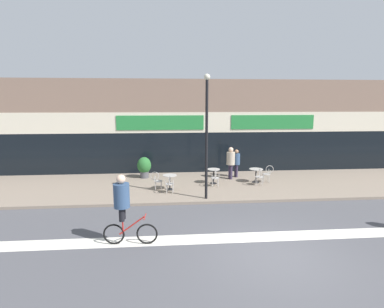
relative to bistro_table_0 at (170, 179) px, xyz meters
name	(u,v)px	position (x,y,z in m)	size (l,w,h in m)	color
ground_plane	(274,256)	(2.89, -6.41, -0.63)	(120.00, 120.00, 0.00)	#4C4C51
sidewalk_slab	(225,185)	(2.89, 0.84, -0.57)	(40.00, 5.50, 0.12)	gray
storefront_facade	(212,125)	(2.89, 5.55, 2.17)	(40.00, 4.06, 5.63)	#7F6656
bike_lane_stripe	(261,237)	(2.89, -5.18, -0.63)	(36.00, 0.70, 0.01)	silver
bistro_table_0	(170,179)	(0.00, 0.00, 0.00)	(0.68, 0.68, 0.72)	black
bistro_table_1	(214,173)	(2.27, 0.92, 0.03)	(0.65, 0.65, 0.77)	black
bistro_table_2	(256,173)	(4.54, 0.96, 0.01)	(0.71, 0.71, 0.73)	black
cafe_chair_0_near	(170,183)	(-0.01, -0.63, 0.00)	(0.45, 0.60, 0.90)	#B7B2AD
cafe_chair_0_side	(157,179)	(-0.63, 0.00, 0.00)	(0.59, 0.42, 0.90)	#B7B2AD
cafe_chair_1_near	(215,177)	(2.27, 0.29, 0.00)	(0.42, 0.59, 0.90)	#B7B2AD
cafe_chair_2_near	(260,176)	(4.53, 0.33, 0.00)	(0.43, 0.59, 0.90)	#B7B2AD
cafe_chair_2_side	(268,173)	(5.16, 0.95, 0.00)	(0.59, 0.44, 0.90)	#B7B2AD
planter_pot	(144,167)	(-1.40, 2.45, 0.12)	(0.77, 0.77, 1.17)	#4C4C51
lamp_post	(207,129)	(1.57, -1.49, 2.55)	(0.26, 0.26, 5.33)	black
cyclist_1	(123,203)	(-1.43, -5.32, 0.68)	(1.66, 0.53, 2.19)	black
pedestrian_near_end	(236,161)	(3.77, 2.22, 0.42)	(0.46, 0.46, 1.57)	#382D47
pedestrian_far_end	(231,160)	(3.35, 1.80, 0.53)	(0.52, 0.52, 1.76)	#382D47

